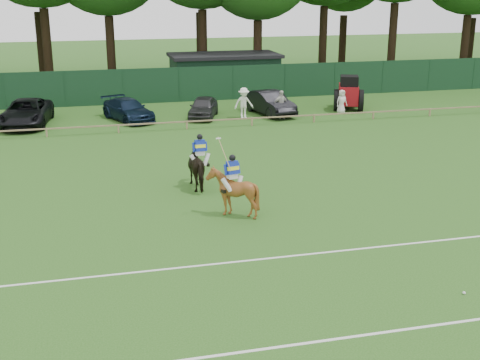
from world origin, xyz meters
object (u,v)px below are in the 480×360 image
object	(u,v)px
suv_black	(26,113)
spectator_mid	(281,104)
spectator_left	(244,103)
spectator_right	(342,102)
horse_dark	(200,167)
polo_ball	(464,293)
utility_shed	(224,73)
tractor	(349,93)
horse_chestnut	(232,192)
hatch_grey	(203,107)
sedan_navy	(128,110)
estate_black	(270,103)

from	to	relation	value
suv_black	spectator_mid	distance (m)	15.70
spectator_left	spectator_right	bearing A→B (deg)	-7.08
horse_dark	suv_black	xyz separation A→B (m)	(-7.97, 14.65, -0.12)
spectator_mid	polo_ball	size ratio (longest dim) A/B	19.90
suv_black	utility_shed	size ratio (longest dim) A/B	0.67
horse_dark	tractor	distance (m)	19.56
horse_chestnut	hatch_grey	size ratio (longest dim) A/B	0.47
horse_chestnut	hatch_grey	bearing A→B (deg)	-110.47
hatch_grey	spectator_left	world-z (taller)	spectator_left
hatch_grey	sedan_navy	bearing A→B (deg)	-164.02
hatch_grey	estate_black	xyz separation A→B (m)	(4.43, -0.05, 0.09)
horse_dark	hatch_grey	size ratio (longest dim) A/B	0.54
sedan_navy	spectator_mid	distance (m)	9.66
spectator_left	utility_shed	xyz separation A→B (m)	(0.93, 9.73, 0.56)
horse_dark	spectator_mid	bearing A→B (deg)	-125.20
horse_dark	polo_ball	size ratio (longest dim) A/B	23.73
horse_chestnut	sedan_navy	size ratio (longest dim) A/B	0.40
horse_dark	spectator_left	bearing A→B (deg)	-116.20
suv_black	spectator_mid	size ratio (longest dim) A/B	3.14
horse_chestnut	tractor	size ratio (longest dim) A/B	0.57
suv_black	hatch_grey	bearing A→B (deg)	5.10
horse_chestnut	hatch_grey	distance (m)	18.13
horse_chestnut	spectator_left	size ratio (longest dim) A/B	0.94
tractor	horse_chestnut	bearing A→B (deg)	-103.38
spectator_mid	polo_ball	distance (m)	24.43
sedan_navy	hatch_grey	world-z (taller)	hatch_grey
suv_black	spectator_right	world-z (taller)	spectator_right
polo_ball	sedan_navy	bearing A→B (deg)	105.52
estate_black	utility_shed	world-z (taller)	utility_shed
estate_black	spectator_mid	xyz separation A→B (m)	(0.32, -1.38, 0.13)
tractor	hatch_grey	bearing A→B (deg)	-157.46
suv_black	estate_black	distance (m)	15.29
sedan_navy	polo_ball	world-z (taller)	sedan_navy
horse_chestnut	utility_shed	distance (m)	27.51
spectator_right	polo_ball	world-z (taller)	spectator_right
spectator_right	estate_black	bearing A→B (deg)	161.08
suv_black	tractor	size ratio (longest dim) A/B	1.73
estate_black	utility_shed	size ratio (longest dim) A/B	0.55
spectator_left	tractor	xyz separation A→B (m)	(7.64, 1.09, 0.12)
horse_dark	suv_black	bearing A→B (deg)	-66.03
hatch_grey	horse_dark	bearing A→B (deg)	-81.82
spectator_mid	horse_chestnut	bearing A→B (deg)	-127.68
horse_chestnut	tractor	distance (m)	22.10
estate_black	horse_dark	bearing A→B (deg)	-129.88
estate_black	tractor	distance (m)	5.70
tractor	sedan_navy	bearing A→B (deg)	-159.11
suv_black	spectator_mid	xyz separation A→B (m)	(15.61, -1.74, 0.11)
horse_chestnut	estate_black	bearing A→B (deg)	-123.73
suv_black	polo_ball	bearing A→B (deg)	-56.16
spectator_right	horse_dark	bearing A→B (deg)	-140.06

